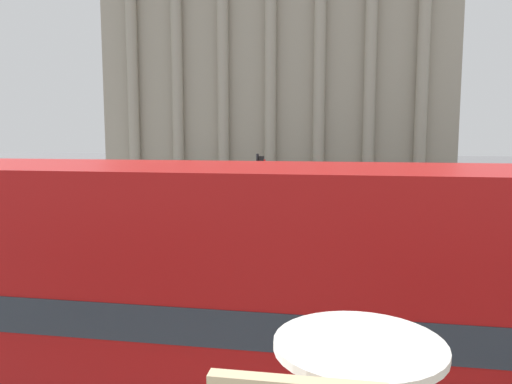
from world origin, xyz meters
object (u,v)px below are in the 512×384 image
Objects in this scene: plaza_building_left at (282,70)px; traffic_light_mid at (259,183)px; traffic_light_near at (205,218)px; pedestrian_red at (279,217)px; car_navy at (402,200)px; pedestrian_olive at (111,222)px; pedestrian_black at (488,191)px; pedestrian_blue at (424,200)px; double_decker_bus at (287,301)px.

plaza_building_left is 8.10× the size of traffic_light_mid.
traffic_light_near is 0.95× the size of traffic_light_mid.
plaza_building_left reaches higher than pedestrian_red.
car_navy is (9.12, -18.25, -9.63)m from plaza_building_left.
plaza_building_left is at bearing 93.63° from traffic_light_near.
plaza_building_left is 30.31m from pedestrian_olive.
pedestrian_olive is at bearing 139.90° from pedestrian_black.
traffic_light_mid is 6.35m from pedestrian_olive.
traffic_light_near reaches higher than car_navy.
plaza_building_left is 8.51× the size of traffic_light_near.
traffic_light_near is at bearing 26.23° from pedestrian_red.
traffic_light_mid is 10.02m from pedestrian_blue.
pedestrian_olive is (-5.75, -2.26, -1.47)m from traffic_light_mid.
pedestrian_blue is (7.82, 14.57, -1.26)m from traffic_light_near.
car_navy is 2.65× the size of pedestrian_olive.
traffic_light_near is 2.12× the size of pedestrian_black.
car_navy is 16.33m from pedestrian_olive.
traffic_light_near is at bearing 160.59° from pedestrian_black.
plaza_building_left is 18.51× the size of pedestrian_olive.
pedestrian_blue is (4.97, 20.67, -1.25)m from double_decker_bus.
double_decker_bus reaches higher than pedestrian_black.
pedestrian_red is at bearing -14.37° from pedestrian_olive.
pedestrian_blue is (10.02, -20.17, -9.32)m from plaza_building_left.
pedestrian_olive is at bearing 121.42° from double_decker_bus.
double_decker_bus is at bearing 40.57° from pedestrian_red.
plaza_building_left is at bearing 93.51° from double_decker_bus.
pedestrian_black is at bearing -44.95° from plaza_building_left.
pedestrian_blue is 9.47m from pedestrian_red.
double_decker_bus is at bearing 162.59° from pedestrian_blue.
traffic_light_near is 0.82× the size of car_navy.
traffic_light_mid reaches higher than pedestrian_red.
plaza_building_left is at bearing -140.36° from pedestrian_red.
traffic_light_mid reaches higher than pedestrian_black.
plaza_building_left is at bearing 94.87° from traffic_light_mid.
pedestrian_blue is 1.02× the size of pedestrian_red.
pedestrian_olive is at bearing 132.92° from traffic_light_near.
pedestrian_olive is at bearing -96.99° from plaza_building_left.
traffic_light_near is at bearing 61.08° from car_navy.
traffic_light_mid is at bearing 124.49° from pedestrian_blue.
plaza_building_left is 22.77m from pedestrian_black.
traffic_light_mid is at bearing 89.74° from traffic_light_near.
pedestrian_blue reaches higher than pedestrian_black.
traffic_light_mid is at bearing 43.46° from car_navy.
traffic_light_mid is 1.69m from pedestrian_red.
pedestrian_blue is at bearing 152.30° from pedestrian_black.
pedestrian_red is (0.91, -0.35, -1.39)m from traffic_light_mid.
car_navy is (6.91, 16.50, -1.57)m from traffic_light_near.
traffic_light_mid is at bearing -8.90° from pedestrian_olive.
traffic_light_near is 23.69m from pedestrian_black.
double_decker_bus is 23.01m from car_navy.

